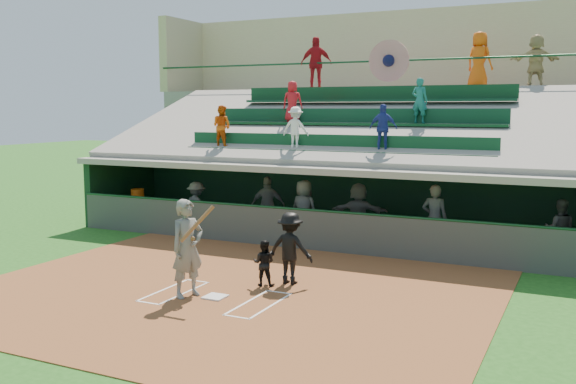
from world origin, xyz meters
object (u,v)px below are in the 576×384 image
at_px(home_plate, 215,297).
at_px(white_table, 137,213).
at_px(batter_at_plate, 187,248).
at_px(water_cooler, 138,195).
at_px(catcher, 264,263).

relative_size(home_plate, white_table, 0.50).
relative_size(batter_at_plate, water_cooler, 4.75).
bearing_deg(water_cooler, home_plate, -41.67).
xyz_separation_m(home_plate, water_cooler, (-6.77, 6.03, 0.98)).
bearing_deg(batter_at_plate, catcher, 53.63).
height_order(batter_at_plate, water_cooler, batter_at_plate).
height_order(batter_at_plate, catcher, batter_at_plate).
bearing_deg(water_cooler, catcher, -33.44).
xyz_separation_m(home_plate, batter_at_plate, (-0.55, -0.17, 1.01)).
relative_size(home_plate, batter_at_plate, 0.21).
relative_size(batter_at_plate, white_table, 2.35).
xyz_separation_m(home_plate, white_table, (-6.83, 6.03, 0.38)).
bearing_deg(white_table, home_plate, -60.17).
bearing_deg(home_plate, catcher, 68.47).
height_order(batter_at_plate, white_table, batter_at_plate).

